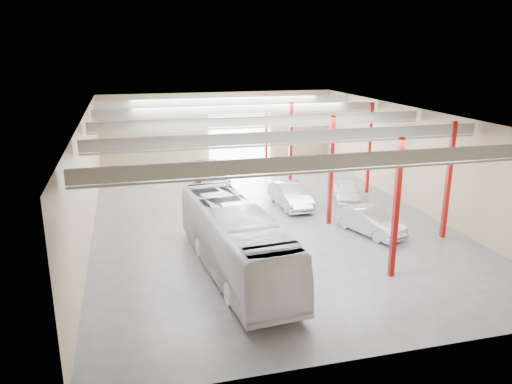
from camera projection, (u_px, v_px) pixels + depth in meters
name	position (u px, v px, depth m)	size (l,w,h in m)	color
depot_shell	(265.00, 144.00, 32.48)	(22.12, 32.12, 7.06)	#504F55
coach_bus	(235.00, 240.00, 25.07)	(2.89, 12.35, 3.44)	silver
black_sedan	(271.00, 263.00, 24.96)	(2.09, 4.52, 1.26)	black
car_row_a	(252.00, 227.00, 29.85)	(1.63, 4.06, 1.38)	silver
car_row_b	(290.00, 195.00, 35.65)	(1.80, 5.16, 1.70)	#B8B8BD
car_row_c	(211.00, 176.00, 41.03)	(2.35, 5.78, 1.68)	gray
car_right_near	(370.00, 221.00, 30.47)	(1.66, 4.77, 1.57)	#B5B5BA
car_right_far	(347.00, 192.00, 36.69)	(1.78, 4.43, 1.51)	white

